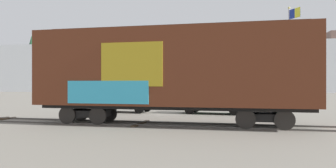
# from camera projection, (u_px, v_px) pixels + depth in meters

# --- Properties ---
(ground_plane) EXTENTS (260.00, 260.00, 0.00)m
(ground_plane) POSITION_uv_depth(u_px,v_px,m) (168.00, 125.00, 16.57)
(ground_plane) COLOR slate
(track) EXTENTS (59.96, 5.68, 0.08)m
(track) POSITION_uv_depth(u_px,v_px,m) (147.00, 124.00, 16.82)
(track) COLOR #4C4742
(track) RESTS_ON ground_plane
(freight_car) EXTENTS (13.95, 3.85, 5.03)m
(freight_car) POSITION_uv_depth(u_px,v_px,m) (171.00, 69.00, 16.54)
(freight_car) COLOR #5B2B19
(freight_car) RESTS_ON ground_plane
(flagpole) EXTENTS (0.71, 1.17, 8.15)m
(flagpole) POSITION_uv_depth(u_px,v_px,m) (291.00, 46.00, 25.71)
(flagpole) COLOR silver
(flagpole) RESTS_ON ground_plane
(hillside) EXTENTS (152.34, 34.39, 17.05)m
(hillside) POSITION_uv_depth(u_px,v_px,m) (210.00, 70.00, 94.56)
(hillside) COLOR silver
(hillside) RESTS_ON ground_plane
(parked_car_silver) EXTENTS (4.22, 2.31, 1.69)m
(parked_car_silver) POSITION_uv_depth(u_px,v_px,m) (125.00, 101.00, 24.07)
(parked_car_silver) COLOR #B7BABF
(parked_car_silver) RESTS_ON ground_plane
(parked_car_green) EXTENTS (4.69, 2.56, 1.71)m
(parked_car_green) POSITION_uv_depth(u_px,v_px,m) (213.00, 101.00, 22.87)
(parked_car_green) COLOR #1E5933
(parked_car_green) RESTS_ON ground_plane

